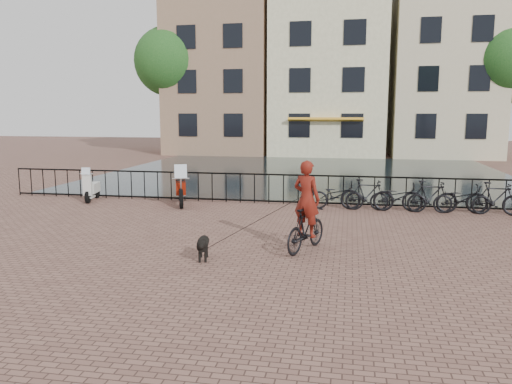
% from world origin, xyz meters
% --- Properties ---
extents(ground, '(100.00, 100.00, 0.00)m').
position_xyz_m(ground, '(0.00, 0.00, 0.00)').
color(ground, brown).
rests_on(ground, ground).
extents(canal_water, '(20.00, 20.00, 0.00)m').
position_xyz_m(canal_water, '(0.00, 17.30, 0.00)').
color(canal_water, black).
rests_on(canal_water, ground).
extents(railing, '(20.00, 0.05, 1.02)m').
position_xyz_m(railing, '(0.00, 8.00, 0.50)').
color(railing, black).
rests_on(railing, ground).
extents(canal_house_left, '(7.50, 9.00, 12.80)m').
position_xyz_m(canal_house_left, '(-7.50, 30.00, 6.40)').
color(canal_house_left, '#8A6C50').
rests_on(canal_house_left, ground).
extents(canal_house_mid, '(8.00, 9.50, 11.80)m').
position_xyz_m(canal_house_mid, '(0.50, 30.00, 5.90)').
color(canal_house_mid, '#C3C194').
rests_on(canal_house_mid, ground).
extents(canal_house_right, '(7.00, 9.00, 13.30)m').
position_xyz_m(canal_house_right, '(8.50, 30.00, 6.65)').
color(canal_house_right, '#C3B891').
rests_on(canal_house_right, ground).
extents(tree_far_left, '(5.04, 5.04, 9.27)m').
position_xyz_m(tree_far_left, '(-11.00, 27.00, 6.73)').
color(tree_far_left, black).
rests_on(tree_far_left, ground).
extents(tree_far_right, '(4.76, 4.76, 8.76)m').
position_xyz_m(tree_far_right, '(12.00, 27.00, 6.35)').
color(tree_far_right, black).
rests_on(tree_far_right, ground).
extents(cyclist, '(1.14, 1.80, 2.39)m').
position_xyz_m(cyclist, '(1.26, 2.35, 0.91)').
color(cyclist, black).
rests_on(cyclist, ground).
extents(dog, '(0.44, 0.86, 0.56)m').
position_xyz_m(dog, '(-0.80, 1.25, 0.28)').
color(dog, black).
rests_on(dog, ground).
extents(motorcycle, '(1.18, 2.10, 1.47)m').
position_xyz_m(motorcycle, '(-3.42, 7.33, 0.74)').
color(motorcycle, maroon).
rests_on(motorcycle, ground).
extents(scooter, '(0.67, 1.41, 1.26)m').
position_xyz_m(scooter, '(-6.70, 7.40, 0.63)').
color(scooter, silver).
rests_on(scooter, ground).
extents(parked_bike_0, '(1.74, 0.68, 0.90)m').
position_xyz_m(parked_bike_0, '(1.80, 7.40, 0.45)').
color(parked_bike_0, black).
rests_on(parked_bike_0, ground).
extents(parked_bike_1, '(1.68, 0.52, 1.00)m').
position_xyz_m(parked_bike_1, '(2.75, 7.40, 0.50)').
color(parked_bike_1, black).
rests_on(parked_bike_1, ground).
extents(parked_bike_2, '(1.75, 0.71, 0.90)m').
position_xyz_m(parked_bike_2, '(3.70, 7.40, 0.45)').
color(parked_bike_2, black).
rests_on(parked_bike_2, ground).
extents(parked_bike_3, '(1.67, 0.48, 1.00)m').
position_xyz_m(parked_bike_3, '(4.65, 7.40, 0.50)').
color(parked_bike_3, black).
rests_on(parked_bike_3, ground).
extents(parked_bike_4, '(1.75, 0.69, 0.90)m').
position_xyz_m(parked_bike_4, '(5.60, 7.40, 0.45)').
color(parked_bike_4, black).
rests_on(parked_bike_4, ground).
extents(parked_bike_5, '(1.72, 0.74, 1.00)m').
position_xyz_m(parked_bike_5, '(6.55, 7.40, 0.50)').
color(parked_bike_5, black).
rests_on(parked_bike_5, ground).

